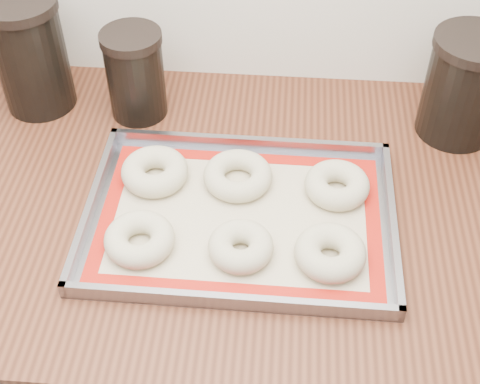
# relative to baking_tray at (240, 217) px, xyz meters

# --- Properties ---
(cabinet) EXTENTS (3.00, 0.65, 0.86)m
(cabinet) POSITION_rel_baking_tray_xyz_m (0.03, 0.05, -0.48)
(cabinet) COLOR #5C6559
(cabinet) RESTS_ON floor
(countertop) EXTENTS (3.06, 0.68, 0.04)m
(countertop) POSITION_rel_baking_tray_xyz_m (0.03, 0.05, -0.03)
(countertop) COLOR #5B2E1B
(countertop) RESTS_ON cabinet
(baking_tray) EXTENTS (0.46, 0.33, 0.03)m
(baking_tray) POSITION_rel_baking_tray_xyz_m (0.00, 0.00, 0.00)
(baking_tray) COLOR gray
(baking_tray) RESTS_ON countertop
(baking_mat) EXTENTS (0.42, 0.29, 0.00)m
(baking_mat) POSITION_rel_baking_tray_xyz_m (-0.00, 0.00, -0.00)
(baking_mat) COLOR #C6B793
(baking_mat) RESTS_ON baking_tray
(bagel_front_left) EXTENTS (0.13, 0.13, 0.03)m
(bagel_front_left) POSITION_rel_baking_tray_xyz_m (-0.14, -0.07, 0.01)
(bagel_front_left) COLOR beige
(bagel_front_left) RESTS_ON baking_mat
(bagel_front_mid) EXTENTS (0.10, 0.10, 0.04)m
(bagel_front_mid) POSITION_rel_baking_tray_xyz_m (0.01, -0.07, 0.02)
(bagel_front_mid) COLOR beige
(bagel_front_mid) RESTS_ON baking_mat
(bagel_front_right) EXTENTS (0.12, 0.12, 0.04)m
(bagel_front_right) POSITION_rel_baking_tray_xyz_m (0.13, -0.07, 0.02)
(bagel_front_right) COLOR beige
(bagel_front_right) RESTS_ON baking_mat
(bagel_back_left) EXTENTS (0.12, 0.12, 0.04)m
(bagel_back_left) POSITION_rel_baking_tray_xyz_m (-0.14, 0.07, 0.02)
(bagel_back_left) COLOR beige
(bagel_back_left) RESTS_ON baking_mat
(bagel_back_mid) EXTENTS (0.12, 0.12, 0.03)m
(bagel_back_mid) POSITION_rel_baking_tray_xyz_m (-0.01, 0.07, 0.01)
(bagel_back_mid) COLOR beige
(bagel_back_mid) RESTS_ON baking_mat
(bagel_back_right) EXTENTS (0.13, 0.13, 0.04)m
(bagel_back_right) POSITION_rel_baking_tray_xyz_m (0.14, 0.06, 0.02)
(bagel_back_right) COLOR beige
(bagel_back_right) RESTS_ON baking_mat
(canister_left) EXTENTS (0.13, 0.13, 0.20)m
(canister_left) POSITION_rel_baking_tray_xyz_m (-0.38, 0.26, 0.10)
(canister_left) COLOR black
(canister_left) RESTS_ON countertop
(canister_mid) EXTENTS (0.10, 0.10, 0.16)m
(canister_mid) POSITION_rel_baking_tray_xyz_m (-0.20, 0.25, 0.07)
(canister_mid) COLOR black
(canister_mid) RESTS_ON countertop
(canister_right) EXTENTS (0.14, 0.14, 0.18)m
(canister_right) POSITION_rel_baking_tray_xyz_m (0.35, 0.24, 0.08)
(canister_right) COLOR black
(canister_right) RESTS_ON countertop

